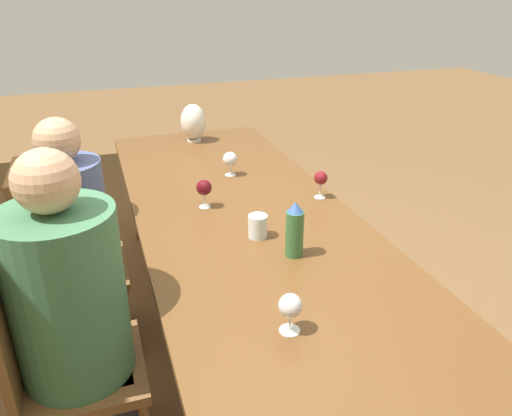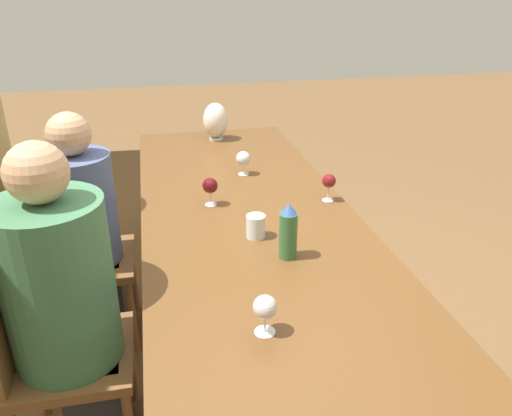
{
  "view_description": "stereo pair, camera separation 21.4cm",
  "coord_description": "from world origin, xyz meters",
  "px_view_note": "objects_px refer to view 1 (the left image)",
  "views": [
    {
      "loc": [
        -1.94,
        0.62,
        1.73
      ],
      "look_at": [
        -0.1,
        0.0,
        0.83
      ],
      "focal_mm": 35.0,
      "sensor_mm": 36.0,
      "label": 1
    },
    {
      "loc": [
        -2.0,
        0.41,
        1.73
      ],
      "look_at": [
        -0.1,
        0.0,
        0.83
      ],
      "focal_mm": 35.0,
      "sensor_mm": 36.0,
      "label": 2
    }
  ],
  "objects_px": {
    "water_tumbler": "(258,226)",
    "wine_glass_0": "(204,188)",
    "vase": "(193,122)",
    "wine_glass_1": "(321,179)",
    "wine_glass_3": "(290,306)",
    "chair_far": "(60,260)",
    "water_bottle": "(295,230)",
    "person_near": "(76,317)",
    "person_far": "(76,234)",
    "wine_glass_2": "(230,160)",
    "chair_near": "(56,359)"
  },
  "relations": [
    {
      "from": "water_tumbler",
      "to": "wine_glass_0",
      "type": "distance_m",
      "value": 0.4
    },
    {
      "from": "vase",
      "to": "wine_glass_1",
      "type": "height_order",
      "value": "vase"
    },
    {
      "from": "water_tumbler",
      "to": "wine_glass_0",
      "type": "xyz_separation_m",
      "value": [
        0.37,
        0.14,
        0.05
      ]
    },
    {
      "from": "water_tumbler",
      "to": "vase",
      "type": "height_order",
      "value": "vase"
    },
    {
      "from": "wine_glass_3",
      "to": "water_tumbler",
      "type": "bearing_deg",
      "value": -9.62
    },
    {
      "from": "water_tumbler",
      "to": "wine_glass_0",
      "type": "bearing_deg",
      "value": 21.49
    },
    {
      "from": "chair_far",
      "to": "water_bottle",
      "type": "bearing_deg",
      "value": -124.98
    },
    {
      "from": "water_tumbler",
      "to": "person_near",
      "type": "distance_m",
      "value": 0.79
    },
    {
      "from": "vase",
      "to": "wine_glass_0",
      "type": "xyz_separation_m",
      "value": [
        -1.07,
        0.18,
        -0.03
      ]
    },
    {
      "from": "wine_glass_0",
      "to": "person_far",
      "type": "height_order",
      "value": "person_far"
    },
    {
      "from": "wine_glass_2",
      "to": "chair_far",
      "type": "relative_size",
      "value": 0.14
    },
    {
      "from": "person_far",
      "to": "vase",
      "type": "bearing_deg",
      "value": -38.41
    },
    {
      "from": "wine_glass_0",
      "to": "water_tumbler",
      "type": "bearing_deg",
      "value": -158.51
    },
    {
      "from": "wine_glass_0",
      "to": "chair_near",
      "type": "xyz_separation_m",
      "value": [
        -0.62,
        0.69,
        -0.31
      ]
    },
    {
      "from": "wine_glass_1",
      "to": "person_near",
      "type": "relative_size",
      "value": 0.11
    },
    {
      "from": "wine_glass_1",
      "to": "person_near",
      "type": "distance_m",
      "value": 1.3
    },
    {
      "from": "wine_glass_3",
      "to": "chair_near",
      "type": "height_order",
      "value": "chair_near"
    },
    {
      "from": "water_tumbler",
      "to": "person_far",
      "type": "xyz_separation_m",
      "value": [
        0.45,
        0.74,
        -0.14
      ]
    },
    {
      "from": "wine_glass_3",
      "to": "person_far",
      "type": "bearing_deg",
      "value": 30.66
    },
    {
      "from": "wine_glass_1",
      "to": "chair_far",
      "type": "relative_size",
      "value": 0.14
    },
    {
      "from": "wine_glass_1",
      "to": "wine_glass_3",
      "type": "relative_size",
      "value": 1.04
    },
    {
      "from": "wine_glass_3",
      "to": "person_near",
      "type": "bearing_deg",
      "value": 60.21
    },
    {
      "from": "water_tumbler",
      "to": "person_near",
      "type": "xyz_separation_m",
      "value": [
        -0.26,
        0.74,
        -0.1
      ]
    },
    {
      "from": "chair_near",
      "to": "chair_far",
      "type": "relative_size",
      "value": 1.0
    },
    {
      "from": "water_bottle",
      "to": "vase",
      "type": "distance_m",
      "value": 1.62
    },
    {
      "from": "person_near",
      "to": "person_far",
      "type": "height_order",
      "value": "person_near"
    },
    {
      "from": "wine_glass_2",
      "to": "vase",
      "type": "bearing_deg",
      "value": 4.59
    },
    {
      "from": "chair_far",
      "to": "person_near",
      "type": "relative_size",
      "value": 0.77
    },
    {
      "from": "water_bottle",
      "to": "person_near",
      "type": "relative_size",
      "value": 0.18
    },
    {
      "from": "wine_glass_0",
      "to": "chair_far",
      "type": "distance_m",
      "value": 0.76
    },
    {
      "from": "chair_near",
      "to": "person_far",
      "type": "height_order",
      "value": "person_far"
    },
    {
      "from": "water_bottle",
      "to": "wine_glass_2",
      "type": "xyz_separation_m",
      "value": [
        0.93,
        -0.0,
        -0.02
      ]
    },
    {
      "from": "wine_glass_2",
      "to": "person_far",
      "type": "bearing_deg",
      "value": 108.85
    },
    {
      "from": "person_near",
      "to": "person_far",
      "type": "xyz_separation_m",
      "value": [
        0.71,
        0.0,
        -0.03
      ]
    },
    {
      "from": "wine_glass_1",
      "to": "wine_glass_3",
      "type": "distance_m",
      "value": 1.06
    },
    {
      "from": "water_tumbler",
      "to": "chair_far",
      "type": "bearing_deg",
      "value": 61.41
    },
    {
      "from": "wine_glass_2",
      "to": "chair_near",
      "type": "bearing_deg",
      "value": 137.14
    },
    {
      "from": "wine_glass_0",
      "to": "person_far",
      "type": "relative_size",
      "value": 0.12
    },
    {
      "from": "water_bottle",
      "to": "wine_glass_0",
      "type": "xyz_separation_m",
      "value": [
        0.56,
        0.23,
        -0.01
      ]
    },
    {
      "from": "wine_glass_0",
      "to": "vase",
      "type": "bearing_deg",
      "value": -9.41
    },
    {
      "from": "wine_glass_1",
      "to": "chair_far",
      "type": "bearing_deg",
      "value": 82.81
    },
    {
      "from": "wine_glass_2",
      "to": "chair_far",
      "type": "height_order",
      "value": "chair_far"
    },
    {
      "from": "water_tumbler",
      "to": "wine_glass_1",
      "type": "xyz_separation_m",
      "value": [
        0.3,
        -0.43,
        0.05
      ]
    },
    {
      "from": "wine_glass_0",
      "to": "water_bottle",
      "type": "bearing_deg",
      "value": -157.43
    },
    {
      "from": "wine_glass_1",
      "to": "chair_near",
      "type": "xyz_separation_m",
      "value": [
        -0.55,
        1.26,
        -0.32
      ]
    },
    {
      "from": "water_tumbler",
      "to": "wine_glass_2",
      "type": "relative_size",
      "value": 0.74
    },
    {
      "from": "water_tumbler",
      "to": "person_far",
      "type": "bearing_deg",
      "value": 58.53
    },
    {
      "from": "wine_glass_2",
      "to": "person_far",
      "type": "xyz_separation_m",
      "value": [
        -0.28,
        0.83,
        -0.18
      ]
    },
    {
      "from": "wine_glass_2",
      "to": "wine_glass_0",
      "type": "bearing_deg",
      "value": 148.03
    },
    {
      "from": "wine_glass_2",
      "to": "wine_glass_3",
      "type": "relative_size",
      "value": 1.01
    }
  ]
}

